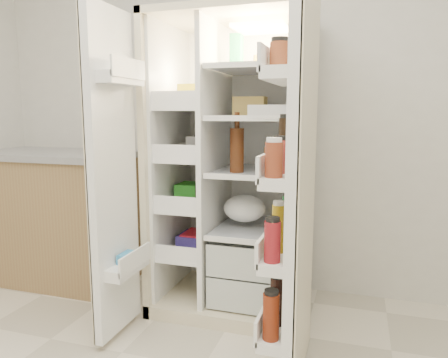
% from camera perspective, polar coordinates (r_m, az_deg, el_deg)
% --- Properties ---
extents(wall_back, '(4.00, 0.02, 2.70)m').
position_cam_1_polar(wall_back, '(2.96, 4.55, 11.20)').
color(wall_back, silver).
rests_on(wall_back, floor).
extents(refrigerator, '(0.92, 0.70, 1.80)m').
position_cam_1_polar(refrigerator, '(2.68, 1.88, -1.57)').
color(refrigerator, beige).
rests_on(refrigerator, floor).
extents(freezer_door, '(0.15, 0.40, 1.72)m').
position_cam_1_polar(freezer_door, '(2.32, -14.64, 0.23)').
color(freezer_door, white).
rests_on(freezer_door, floor).
extents(fridge_door, '(0.17, 0.58, 1.72)m').
position_cam_1_polar(fridge_door, '(1.89, 9.76, -2.01)').
color(fridge_door, white).
rests_on(fridge_door, floor).
extents(kitchen_counter, '(1.31, 0.70, 0.95)m').
position_cam_1_polar(kitchen_counter, '(3.45, -22.23, -4.38)').
color(kitchen_counter, olive).
rests_on(kitchen_counter, floor).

